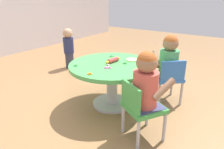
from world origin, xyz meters
TOP-DOWN VIEW (x-y plane):
  - ground_plane at (0.00, 0.00)m, footprint 10.00×10.00m
  - craft_table at (0.00, 0.00)m, footprint 0.93×0.93m
  - child_chair_left at (-0.35, -0.54)m, footprint 0.41×0.41m
  - seated_child_left at (-0.32, -0.56)m, footprint 0.43×0.40m
  - child_chair_right at (0.42, -0.49)m, footprint 0.42×0.42m
  - seated_child_right at (0.45, -0.46)m, footprint 0.44×0.43m
  - toddler_standing at (0.65, 1.34)m, footprint 0.17×0.17m
  - rolling_pin at (0.05, 0.02)m, footprint 0.23×0.06m
  - craft_scissors at (-0.12, -0.03)m, footprint 0.14×0.12m
  - playdough_blob_0 at (0.24, -0.11)m, footprint 0.14×0.14m
  - cookie_cutter_0 at (-0.27, 0.27)m, footprint 0.05×0.05m
  - cookie_cutter_1 at (0.09, -0.11)m, footprint 0.05×0.05m
  - cookie_cutter_2 at (0.22, 0.16)m, footprint 0.05×0.05m
  - cookie_cutter_3 at (-0.38, -0.01)m, footprint 0.05×0.05m

SIDE VIEW (x-z plane):
  - ground_plane at x=0.00m, z-range 0.00..0.00m
  - child_chair_left at x=-0.35m, z-range 0.04..0.57m
  - child_chair_right at x=0.42m, z-range 0.04..0.57m
  - toddler_standing at x=0.65m, z-range 0.02..0.70m
  - craft_table at x=0.00m, z-range 0.14..0.63m
  - craft_scissors at x=-0.12m, z-range 0.49..0.50m
  - cookie_cutter_0 at x=-0.27m, z-range 0.49..0.50m
  - cookie_cutter_1 at x=0.09m, z-range 0.49..0.50m
  - cookie_cutter_2 at x=0.22m, z-range 0.49..0.50m
  - cookie_cutter_3 at x=-0.38m, z-range 0.49..0.50m
  - playdough_blob_0 at x=0.24m, z-range 0.49..0.50m
  - rolling_pin at x=0.05m, z-range 0.49..0.54m
  - seated_child_left at x=-0.32m, z-range 0.28..0.79m
  - seated_child_right at x=0.45m, z-range 0.28..0.79m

